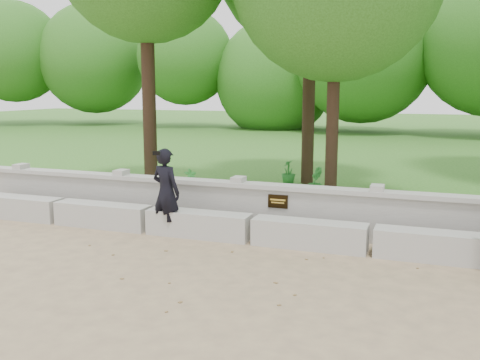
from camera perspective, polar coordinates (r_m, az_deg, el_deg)
The scene contains 8 objects.
ground at distance 7.58m, azimuth -3.38°, elevation -10.41°, with size 80.00×80.00×0.00m, color tan.
lawn at distance 20.87m, azimuth 11.92°, elevation 2.73°, with size 40.00×22.00×0.25m, color #256216.
concrete_bench at distance 9.21m, azimuth 1.27°, elevation -5.26°, with size 11.90×0.45×0.45m.
parapet_wall at distance 9.80m, azimuth 2.58°, elevation -2.91°, with size 12.50×0.35×0.90m.
man_main at distance 9.60m, azimuth -7.89°, elevation -1.29°, with size 0.65×0.59×1.57m.
shrub_a at distance 12.15m, azimuth -5.27°, elevation -0.13°, with size 0.30×0.20×0.56m, color #277329.
shrub_b at distance 11.90m, azimuth 8.02°, elevation -0.17°, with size 0.36×0.29×0.65m, color #277329.
shrub_d at distance 13.37m, azimuth 5.18°, elevation 0.90°, with size 0.34×0.31×0.61m, color #277329.
Camera 1 is at (2.82, -6.53, 2.62)m, focal length 40.00 mm.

